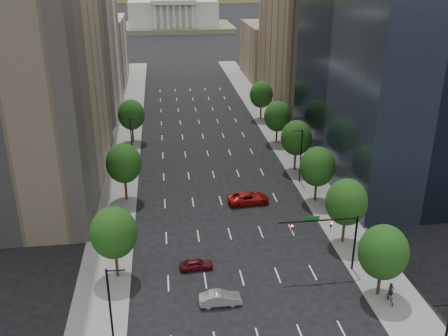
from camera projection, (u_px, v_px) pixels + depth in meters
name	position (u px, v px, depth m)	size (l,w,h in m)	color
sidewalk_left	(120.00, 179.00, 82.74)	(6.00, 200.00, 0.15)	slate
sidewalk_right	(303.00, 169.00, 86.38)	(6.00, 200.00, 0.15)	slate
midrise_cream_left	(83.00, 35.00, 114.32)	(14.00, 30.00, 35.00)	beige
filler_left	(101.00, 49.00, 147.81)	(14.00, 26.00, 18.00)	beige
parking_tan_right	(300.00, 44.00, 118.40)	(14.00, 30.00, 30.00)	#8C7759
filler_right	(270.00, 51.00, 151.32)	(14.00, 26.00, 16.00)	#8C7759
tree_right_0	(383.00, 252.00, 52.11)	(5.20, 5.20, 8.39)	#382316
tree_right_1	(346.00, 202.00, 62.05)	(5.20, 5.20, 8.75)	#382316
tree_right_2	(317.00, 167.00, 73.09)	(5.20, 5.20, 8.61)	#382316
tree_right_3	(296.00, 138.00, 83.97)	(5.20, 5.20, 8.89)	#382316
tree_right_4	(277.00, 116.00, 96.96)	(5.20, 5.20, 8.46)	#382316
tree_right_5	(261.00, 95.00, 111.51)	(5.20, 5.20, 8.75)	#382316
tree_left_0	(114.00, 233.00, 55.10)	(5.20, 5.20, 8.75)	#382316
tree_left_1	(124.00, 163.00, 73.33)	(5.20, 5.20, 8.97)	#382316
tree_left_2	(131.00, 115.00, 97.26)	(5.20, 5.20, 8.68)	#382316
streetlight_rn	(301.00, 155.00, 79.73)	(1.70, 0.20, 9.00)	black
streetlight_ls	(111.00, 309.00, 44.52)	(1.70, 0.20, 9.00)	black
streetlight_ln	(132.00, 141.00, 85.74)	(1.70, 0.20, 9.00)	black
traffic_signal	(335.00, 232.00, 56.36)	(9.12, 0.40, 7.38)	black
capitol	(173.00, 13.00, 255.05)	(60.00, 40.00, 35.20)	#596647
foothills	(194.00, 24.00, 597.19)	(720.00, 413.00, 263.00)	olive
car_maroon	(196.00, 264.00, 58.51)	(1.57, 3.90, 1.33)	#4E0D15
car_silver	(220.00, 298.00, 52.50)	(1.54, 4.41, 1.45)	#AAABB0
car_red_far	(248.00, 198.00, 74.28)	(2.83, 6.14, 1.71)	#9A110B
cyclist	(390.00, 296.00, 52.41)	(0.67, 1.81, 2.40)	black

